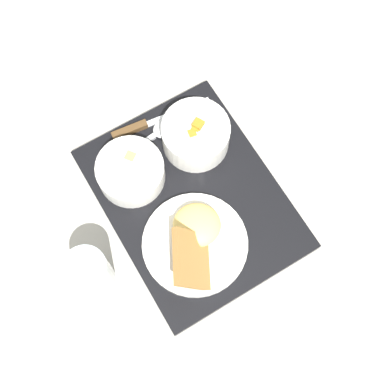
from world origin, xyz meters
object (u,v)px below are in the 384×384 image
object	(u,v)px
knife	(143,125)
spoon	(157,134)
plate_main	(195,241)
bowl_salad	(196,134)
glass_water	(90,274)
bowl_soup	(131,171)

from	to	relation	value
knife	spoon	distance (m)	0.03
plate_main	bowl_salad	bearing A→B (deg)	142.38
bowl_salad	spoon	size ratio (longest dim) A/B	0.73
plate_main	glass_water	size ratio (longest dim) A/B	1.71
plate_main	knife	distance (m)	0.24
bowl_salad	plate_main	size ratio (longest dim) A/B	0.67
knife	spoon	size ratio (longest dim) A/B	1.15
knife	bowl_salad	bearing A→B (deg)	-42.08
plate_main	spoon	bearing A→B (deg)	161.66
spoon	knife	bearing A→B (deg)	109.02
spoon	bowl_salad	bearing A→B (deg)	-48.29
spoon	glass_water	xyz separation A→B (m)	(0.15, -0.24, 0.02)
knife	spoon	xyz separation A→B (m)	(0.03, 0.01, 0.00)
bowl_soup	plate_main	size ratio (longest dim) A/B	0.66
knife	glass_water	distance (m)	0.29
bowl_salad	knife	world-z (taller)	bowl_salad
plate_main	bowl_soup	bearing A→B (deg)	-174.69
bowl_soup	spoon	distance (m)	0.09
glass_water	bowl_salad	bearing A→B (deg)	107.76
bowl_salad	bowl_soup	distance (m)	0.13
plate_main	spoon	size ratio (longest dim) A/B	1.08
knife	glass_water	size ratio (longest dim) A/B	1.82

